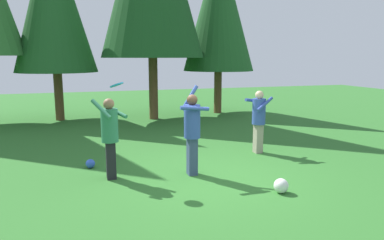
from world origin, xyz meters
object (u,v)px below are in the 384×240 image
object	(u,v)px
tree_right	(219,7)
ball_blue	(90,164)
ball_white	(281,186)
frisbee	(117,85)
person_thrower	(192,127)
person_bystander	(259,116)
person_catcher	(110,132)

from	to	relation	value
tree_right	ball_blue	bearing A→B (deg)	-130.43
ball_white	frisbee	bearing A→B (deg)	150.15
person_thrower	frisbee	world-z (taller)	frisbee
ball_white	tree_right	bearing A→B (deg)	75.23
person_bystander	person_thrower	bearing A→B (deg)	11.75
person_bystander	tree_right	world-z (taller)	tree_right
person_thrower	tree_right	distance (m)	9.38
ball_blue	tree_right	bearing A→B (deg)	49.57
tree_right	ball_white	bearing A→B (deg)	-104.77
person_catcher	person_bystander	size ratio (longest dim) A/B	1.02
person_bystander	ball_blue	world-z (taller)	person_bystander
person_bystander	ball_white	size ratio (longest dim) A/B	5.98
person_thrower	tree_right	xyz separation A→B (m)	(3.70, 7.86, 3.53)
person_bystander	ball_white	xyz separation A→B (m)	(-0.94, -2.68, -0.82)
frisbee	ball_white	bearing A→B (deg)	-29.85
person_bystander	person_catcher	bearing A→B (deg)	-3.27
ball_blue	tree_right	distance (m)	9.91
person_thrower	frisbee	bearing A→B (deg)	0.00
person_catcher	tree_right	bearing A→B (deg)	106.39
frisbee	ball_white	world-z (taller)	frisbee
person_bystander	ball_white	world-z (taller)	person_bystander
ball_blue	person_thrower	bearing A→B (deg)	-28.80
ball_blue	ball_white	bearing A→B (deg)	-38.69
person_catcher	frisbee	distance (m)	0.98
person_catcher	person_bystander	world-z (taller)	person_catcher
frisbee	ball_white	size ratio (longest dim) A/B	1.36
person_catcher	ball_blue	xyz separation A→B (m)	(-0.38, 0.86, -0.88)
ball_blue	ball_white	xyz separation A→B (m)	(3.27, -2.62, 0.03)
ball_white	person_catcher	bearing A→B (deg)	148.64
frisbee	person_bystander	bearing A→B (deg)	16.77
person_thrower	ball_white	size ratio (longest dim) A/B	6.97
ball_white	person_bystander	bearing A→B (deg)	70.73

